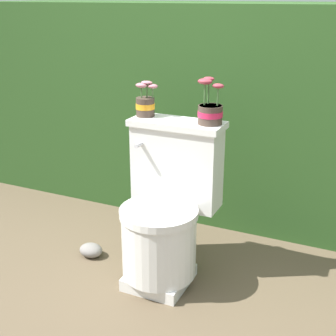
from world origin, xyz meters
The scene contains 6 objects.
ground_plane centered at (0.00, 0.00, 0.00)m, with size 12.00×12.00×0.00m, color brown.
hedge_backdrop centered at (0.00, 1.16, 0.65)m, with size 3.41×0.95×1.30m.
toilet centered at (0.03, 0.09, 0.35)m, with size 0.46×0.49×0.78m.
potted_plant_left centered at (-0.15, 0.24, 0.84)m, with size 0.11×0.09×0.17m.
potted_plant_midleft centered at (0.19, 0.23, 0.84)m, with size 0.12×0.12×0.21m.
garden_stone centered at (-0.42, 0.08, 0.04)m, with size 0.13×0.10×0.07m.
Camera 1 is at (0.89, -1.77, 1.34)m, focal length 50.00 mm.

